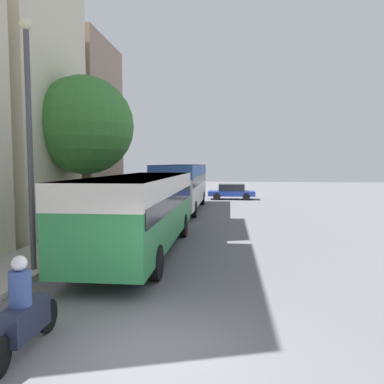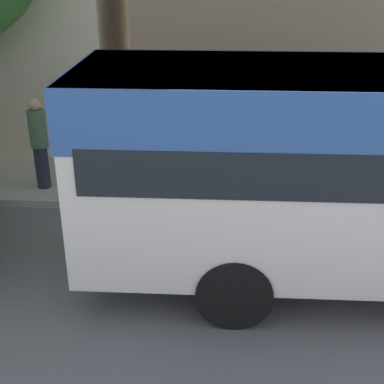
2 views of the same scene
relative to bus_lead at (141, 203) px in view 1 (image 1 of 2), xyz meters
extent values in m
plane|color=slate|center=(1.79, -7.12, -1.84)|extent=(120.00, 120.00, 0.00)
cube|color=beige|center=(-7.09, 3.12, 4.65)|extent=(5.37, 6.19, 12.97)
cube|color=gray|center=(-7.05, 9.95, 3.59)|extent=(5.29, 6.16, 10.86)
cube|color=#2D8447|center=(0.00, 0.00, -0.19)|extent=(2.49, 10.05, 2.31)
cube|color=silver|center=(0.00, 0.00, 0.62)|extent=(2.51, 10.10, 0.69)
cube|color=black|center=(0.00, 0.00, 0.10)|extent=(2.54, 9.65, 0.51)
cylinder|color=black|center=(-1.14, 3.12, -1.34)|extent=(0.28, 1.00, 1.00)
cylinder|color=black|center=(1.14, 3.12, -1.34)|extent=(0.28, 1.00, 1.00)
cylinder|color=black|center=(-1.14, -3.12, -1.34)|extent=(0.28, 1.00, 1.00)
cylinder|color=black|center=(1.14, -3.12, -1.34)|extent=(0.28, 1.00, 1.00)
cube|color=silver|center=(-0.07, 12.50, -0.01)|extent=(2.46, 11.22, 2.65)
cube|color=#2D569E|center=(-0.07, 12.50, 0.92)|extent=(2.48, 11.27, 0.80)
cube|color=black|center=(-0.07, 12.50, 0.32)|extent=(2.51, 10.77, 0.58)
cylinder|color=black|center=(-1.20, 15.98, -1.34)|extent=(0.28, 1.00, 1.00)
cylinder|color=black|center=(1.06, 15.98, -1.34)|extent=(0.28, 1.00, 1.00)
cylinder|color=black|center=(-1.20, 9.02, -1.34)|extent=(0.28, 1.00, 1.00)
cylinder|color=black|center=(1.06, 9.02, -1.34)|extent=(0.28, 1.00, 1.00)
cube|color=#1E2338|center=(-0.31, -7.28, -1.24)|extent=(0.38, 1.10, 0.55)
cylinder|color=black|center=(-0.31, -6.48, -1.52)|extent=(0.10, 0.64, 0.64)
cylinder|color=#33477F|center=(-0.31, -7.38, -0.67)|extent=(0.36, 0.36, 0.60)
sphere|color=silver|center=(-0.31, -7.38, -0.24)|extent=(0.26, 0.26, 0.26)
cube|color=navy|center=(3.35, 20.62, -1.30)|extent=(4.17, 1.71, 0.44)
cube|color=black|center=(3.35, 20.62, -0.77)|extent=(2.29, 1.51, 0.62)
cylinder|color=black|center=(4.64, 21.41, -1.52)|extent=(0.64, 0.22, 0.64)
cylinder|color=black|center=(4.64, 19.83, -1.52)|extent=(0.64, 0.22, 0.64)
cylinder|color=black|center=(2.06, 21.41, -1.52)|extent=(0.64, 0.22, 0.64)
cylinder|color=black|center=(2.06, 19.83, -1.52)|extent=(0.64, 0.22, 0.64)
cylinder|color=#232838|center=(-2.92, 21.97, -1.25)|extent=(0.28, 0.28, 0.87)
cylinder|color=gray|center=(-2.92, 21.97, -0.46)|extent=(0.34, 0.34, 0.72)
sphere|color=tan|center=(-2.92, 21.97, 0.02)|extent=(0.24, 0.24, 0.24)
cylinder|color=#232838|center=(-2.88, 5.26, -1.26)|extent=(0.28, 0.28, 0.87)
cylinder|color=#4C6B4C|center=(-2.88, 5.26, -0.46)|extent=(0.34, 0.34, 0.72)
sphere|color=tan|center=(-2.88, 5.26, 0.02)|extent=(0.23, 0.23, 0.23)
cylinder|color=brown|center=(-3.42, 3.41, -0.11)|extent=(0.36, 0.36, 3.15)
sphere|color=#387A33|center=(-3.42, 3.41, 3.13)|extent=(4.45, 4.45, 4.45)
cylinder|color=#47474C|center=(-2.56, -2.89, 1.74)|extent=(0.16, 0.16, 6.86)
sphere|color=beige|center=(-2.56, -2.89, 5.32)|extent=(0.36, 0.36, 0.36)
camera|label=1|loc=(3.17, -13.18, 1.42)|focal=35.00mm
camera|label=2|loc=(6.82, 8.81, 2.69)|focal=50.00mm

